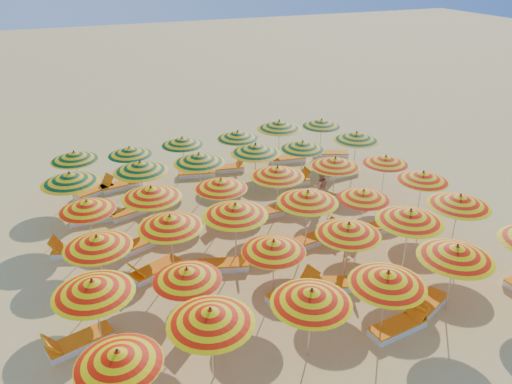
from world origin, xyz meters
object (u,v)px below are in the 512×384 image
umbrella_12 (97,242)px  umbrella_28 (303,145)px  lounger_21 (95,191)px  lounger_25 (287,159)px  lounger_16 (317,201)px  lounger_22 (122,185)px  umbrella_13 (170,221)px  umbrella_18 (87,205)px  lounger_17 (91,218)px  lounger_12 (76,251)px  lounger_6 (294,291)px  lounger_18 (132,211)px  umbrella_19 (151,192)px  lounger_9 (224,265)px  umbrella_33 (238,135)px  umbrella_2 (312,296)px  umbrella_31 (130,151)px  umbrella_23 (386,160)px  umbrella_10 (410,216)px  umbrella_34 (279,125)px  umbrella_20 (221,184)px  lounger_19 (291,182)px  lounger_24 (227,168)px  umbrella_15 (308,197)px  umbrella_30 (74,156)px  beachgoer_b (320,187)px  lounger_4 (78,342)px  lounger_10 (318,237)px  umbrella_8 (274,246)px  umbrella_25 (140,167)px  lounger_23 (197,173)px  umbrella_17 (423,176)px  lounger_8 (155,270)px  lounger_15 (261,214)px  lounger_7 (335,284)px  lounger_14 (233,218)px  umbrella_6 (93,287)px  umbrella_32 (182,141)px  lounger_11 (370,229)px  lounger_1 (399,326)px  umbrella_26 (199,158)px  umbrella_35 (322,123)px  umbrella_11 (460,201)px  umbrella_22 (335,162)px  umbrella_4 (456,252)px  beachgoer_a (348,237)px  lounger_5 (209,320)px  umbrella_16 (363,194)px  lounger_2 (426,306)px  lounger_20 (340,173)px  umbrella_1 (211,316)px

umbrella_12 → umbrella_28: size_ratio=1.19×
lounger_21 → lounger_25: (9.27, 0.14, 0.00)m
lounger_16 → lounger_22: 8.65m
umbrella_13 → umbrella_18: size_ratio=0.90×
lounger_17 → lounger_12: bearing=73.7°
lounger_6 → lounger_18: (-3.69, 7.11, 0.00)m
umbrella_19 → lounger_9: 3.63m
umbrella_33 → lounger_22: bearing=177.8°
umbrella_2 → umbrella_31: umbrella_2 is taller
umbrella_18 → umbrella_23: size_ratio=1.25×
umbrella_10 → umbrella_34: size_ratio=0.95×
umbrella_20 → umbrella_33: (2.42, 4.73, 0.01)m
lounger_19 → lounger_24: bearing=132.0°
umbrella_15 → umbrella_30: (-7.09, 7.25, -0.13)m
beachgoer_b → lounger_4: bearing=37.5°
umbrella_31 → lounger_4: umbrella_31 is taller
umbrella_13 → lounger_10: umbrella_13 is taller
umbrella_8 → lounger_24: bearing=79.1°
umbrella_25 → lounger_23: 4.37m
umbrella_15 → lounger_16: umbrella_15 is taller
lounger_10 → lounger_17: same height
lounger_10 → lounger_23: 7.64m
umbrella_17 → umbrella_18: bearing=168.5°
lounger_8 → umbrella_12: bearing=-7.3°
umbrella_25 → lounger_15: (4.17, -2.15, -1.85)m
umbrella_8 → beachgoer_b: bearing=48.8°
umbrella_12 → lounger_7: bearing=-19.7°
lounger_14 → lounger_23: (-0.05, 4.71, 0.00)m
umbrella_6 → lounger_18: bearing=74.3°
umbrella_13 → lounger_12: bearing=140.8°
umbrella_32 → lounger_23: (0.60, -0.07, -1.63)m
umbrella_12 → umbrella_20: bearing=28.6°
lounger_11 → lounger_12: size_ratio=0.96×
lounger_17 → umbrella_13: bearing=116.3°
umbrella_6 → lounger_25: bearing=44.0°
lounger_1 → beachgoer_b: 7.94m
umbrella_23 → umbrella_26: 7.70m
umbrella_25 → umbrella_35: (9.42, 2.60, -0.20)m
umbrella_17 → lounger_19: umbrella_17 is taller
umbrella_15 → lounger_11: (2.67, -0.08, -1.83)m
umbrella_11 → umbrella_22: (-2.06, 4.67, -0.09)m
umbrella_4 → umbrella_8: bearing=150.7°
umbrella_6 → umbrella_12: size_ratio=1.00×
umbrella_12 → beachgoer_a: (7.96, -1.05, -1.10)m
umbrella_19 → lounger_5: bearing=-84.9°
umbrella_16 → umbrella_26: (-4.61, 4.92, 0.24)m
lounger_2 → lounger_20: size_ratio=1.02×
lounger_9 → umbrella_1: bearing=-95.6°
lounger_15 → umbrella_34: bearing=-121.4°
umbrella_11 → lounger_20: size_ratio=1.36×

